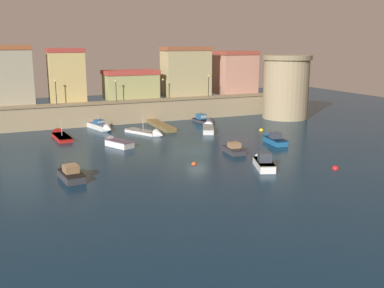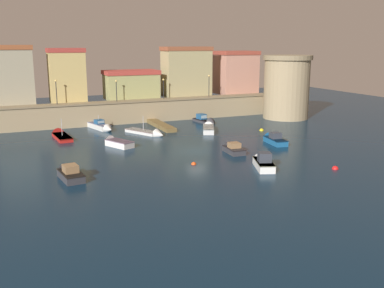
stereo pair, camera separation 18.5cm
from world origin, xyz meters
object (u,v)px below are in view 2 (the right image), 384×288
object	(u,v)px
moored_boat_7	(60,135)
mooring_buoy_1	(335,169)
moored_boat_5	(273,139)
quay_lamp_3	(209,82)
moored_boat_3	(206,121)
moored_boat_4	(262,162)
fortress_tower	(287,87)
moored_boat_1	(232,148)
moored_boat_2	(208,128)
mooring_buoy_0	(194,164)
moored_boat_8	(116,143)
moored_boat_0	(149,133)
quay_lamp_2	(163,85)
quay_lamp_1	(116,87)
moored_boat_9	(101,126)
quay_lamp_0	(56,88)
mooring_buoy_2	(262,131)
moored_boat_6	(69,173)

from	to	relation	value
moored_boat_7	mooring_buoy_1	distance (m)	38.00
moored_boat_5	quay_lamp_3	bearing A→B (deg)	4.25
moored_boat_3	moored_boat_4	bearing A→B (deg)	-20.47
fortress_tower	moored_boat_1	xyz separation A→B (m)	(-20.91, -18.67, -5.16)
fortress_tower	moored_boat_2	distance (m)	19.12
moored_boat_3	mooring_buoy_0	size ratio (longest dim) A/B	9.92
moored_boat_1	moored_boat_8	bearing A→B (deg)	58.71
moored_boat_0	moored_boat_5	bearing A→B (deg)	21.49
moored_boat_0	moored_boat_1	xyz separation A→B (m)	(6.14, -14.25, 0.18)
mooring_buoy_0	quay_lamp_2	bearing A→B (deg)	76.53
quay_lamp_3	moored_boat_2	distance (m)	14.22
quay_lamp_1	moored_boat_8	xyz separation A→B (m)	(-4.36, -16.25, -5.61)
fortress_tower	moored_boat_7	bearing A→B (deg)	-178.31
moored_boat_1	moored_boat_9	xyz separation A→B (m)	(-11.73, 20.96, 0.07)
quay_lamp_0	quay_lamp_2	distance (m)	17.80
quay_lamp_1	mooring_buoy_2	xyz separation A→B (m)	(18.79, -14.96, -6.05)
moored_boat_9	mooring_buoy_2	bearing A→B (deg)	49.30
moored_boat_9	mooring_buoy_2	world-z (taller)	moored_boat_9
moored_boat_0	mooring_buoy_1	bearing A→B (deg)	-1.54
quay_lamp_2	quay_lamp_3	xyz separation A→B (m)	(8.67, -0.00, 0.23)
moored_boat_8	mooring_buoy_0	size ratio (longest dim) A/B	9.25
moored_boat_1	moored_boat_9	size ratio (longest dim) A/B	0.63
moored_boat_3	mooring_buoy_2	xyz separation A→B (m)	(4.96, -9.49, -0.37)
moored_boat_3	moored_boat_5	world-z (taller)	moored_boat_5
moored_boat_1	mooring_buoy_2	distance (m)	14.88
moored_boat_6	moored_boat_7	size ratio (longest dim) A/B	0.73
moored_boat_4	mooring_buoy_2	world-z (taller)	moored_boat_4
moored_boat_9	mooring_buoy_1	size ratio (longest dim) A/B	10.18
moored_boat_3	mooring_buoy_2	world-z (taller)	moored_boat_3
quay_lamp_0	moored_boat_0	bearing A→B (deg)	-43.81
mooring_buoy_1	mooring_buoy_2	size ratio (longest dim) A/B	1.03
moored_boat_4	mooring_buoy_1	world-z (taller)	moored_boat_4
moored_boat_1	moored_boat_3	world-z (taller)	moored_boat_3
moored_boat_8	mooring_buoy_2	distance (m)	23.19
moored_boat_2	moored_boat_3	distance (m)	6.71
quay_lamp_0	mooring_buoy_1	bearing A→B (deg)	-56.56
moored_boat_5	mooring_buoy_1	size ratio (longest dim) A/B	8.02
fortress_tower	moored_boat_5	size ratio (longest dim) A/B	2.01
moored_boat_7	mooring_buoy_0	bearing A→B (deg)	-155.35
quay_lamp_2	mooring_buoy_0	size ratio (longest dim) A/B	6.09
moored_boat_7	quay_lamp_1	bearing A→B (deg)	-57.58
moored_boat_4	moored_boat_6	world-z (taller)	moored_boat_4
moored_boat_5	mooring_buoy_0	world-z (taller)	moored_boat_5
fortress_tower	moored_boat_9	size ratio (longest dim) A/B	1.58
quay_lamp_2	mooring_buoy_0	world-z (taller)	quay_lamp_2
moored_boat_4	mooring_buoy_1	bearing A→B (deg)	-99.27
moored_boat_1	moored_boat_4	bearing A→B (deg)	-177.02
quay_lamp_2	moored_boat_1	size ratio (longest dim) A/B	0.78
quay_lamp_0	moored_boat_8	world-z (taller)	quay_lamp_0
moored_boat_2	moored_boat_6	world-z (taller)	moored_boat_6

